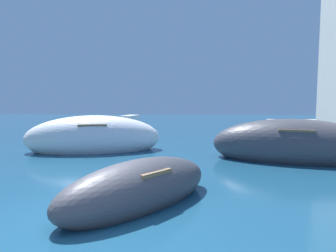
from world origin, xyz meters
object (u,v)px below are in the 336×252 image
moored_boat_0 (293,145)px  moored_boat_5 (259,132)px  moored_boat_2 (140,188)px  moored_boat_6 (80,128)px  moored_boat_1 (94,138)px  moored_boat_4 (132,129)px

moored_boat_0 → moored_boat_5: bearing=99.6°
moored_boat_2 → moored_boat_6: 15.72m
moored_boat_1 → moored_boat_5: size_ratio=1.83×
moored_boat_5 → moored_boat_6: 12.29m
moored_boat_1 → moored_boat_4: (0.77, 5.86, -0.18)m
moored_boat_0 → moored_boat_4: bearing=148.4°
moored_boat_1 → moored_boat_6: 8.55m
moored_boat_5 → moored_boat_6: moored_boat_5 is taller
moored_boat_4 → moored_boat_0: bearing=-120.1°
moored_boat_1 → moored_boat_5: 9.93m
moored_boat_0 → moored_boat_2: size_ratio=1.58×
moored_boat_1 → moored_boat_5: bearing=-163.1°
moored_boat_1 → moored_boat_2: size_ratio=1.55×
moored_boat_5 → moored_boat_6: size_ratio=0.98×
moored_boat_5 → moored_boat_2: bearing=-146.5°
moored_boat_0 → moored_boat_6: moored_boat_0 is taller
moored_boat_2 → moored_boat_6: (-6.14, 14.47, -0.09)m
moored_boat_1 → moored_boat_2: bearing=101.3°
moored_boat_2 → moored_boat_5: bearing=-166.0°
moored_boat_4 → moored_boat_6: 4.51m
moored_boat_2 → moored_boat_4: moored_boat_4 is taller
moored_boat_5 → moored_boat_4: bearing=143.0°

